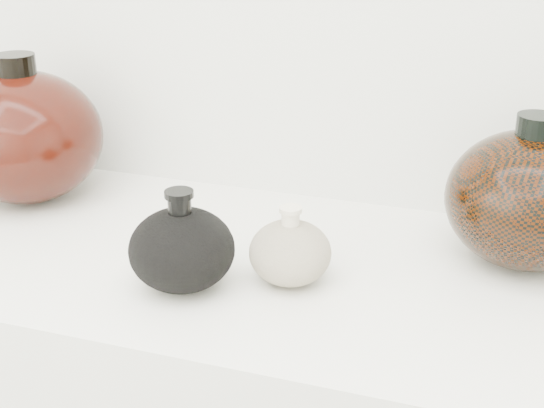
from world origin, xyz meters
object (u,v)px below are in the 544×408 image
(right_round_pot, at_px, (528,199))
(black_gourd_vase, at_px, (182,249))
(cream_gourd_vase, at_px, (290,252))
(left_round_pot, at_px, (25,136))

(right_round_pot, bearing_deg, black_gourd_vase, -152.92)
(cream_gourd_vase, bearing_deg, left_round_pot, 164.33)
(black_gourd_vase, height_order, cream_gourd_vase, black_gourd_vase)
(cream_gourd_vase, relative_size, left_round_pot, 0.45)
(left_round_pot, xyz_separation_m, right_round_pot, (0.78, 0.02, -0.01))
(cream_gourd_vase, distance_m, left_round_pot, 0.52)
(black_gourd_vase, xyz_separation_m, left_round_pot, (-0.37, 0.20, 0.05))
(right_round_pot, bearing_deg, cream_gourd_vase, -151.57)
(cream_gourd_vase, relative_size, right_round_pot, 0.51)
(black_gourd_vase, bearing_deg, cream_gourd_vase, 23.94)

